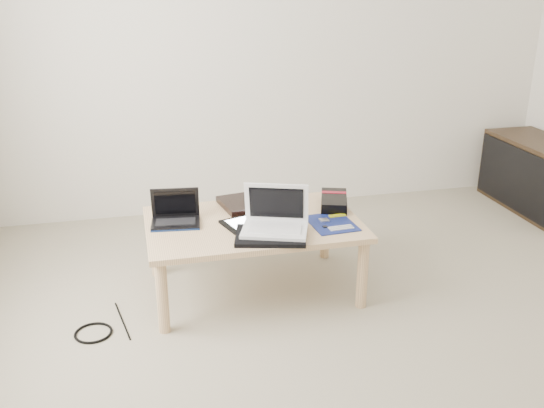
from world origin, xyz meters
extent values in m
plane|color=#B3A791|center=(0.00, 0.00, 0.00)|extent=(4.00, 4.00, 0.00)
cube|color=silver|center=(0.00, 2.05, 1.30)|extent=(4.00, 0.10, 2.60)
cube|color=#E3BC89|center=(-0.46, 0.76, 0.39)|extent=(1.10, 0.70, 0.03)
cylinder|color=#E3BC89|center=(-0.96, 0.46, 0.18)|extent=(0.06, 0.06, 0.37)
cylinder|color=#E3BC89|center=(0.04, 0.46, 0.18)|extent=(0.06, 0.06, 0.37)
cylinder|color=#E3BC89|center=(-0.96, 1.06, 0.18)|extent=(0.06, 0.06, 0.37)
cylinder|color=#E3BC89|center=(0.04, 1.06, 0.18)|extent=(0.06, 0.06, 0.37)
cube|color=#332315|center=(1.78, 1.45, 0.25)|extent=(0.40, 0.90, 0.50)
cube|color=black|center=(1.58, 1.45, 0.25)|extent=(0.02, 0.86, 0.44)
cube|color=black|center=(-0.42, 0.99, 0.42)|extent=(0.36, 0.32, 0.03)
cube|color=black|center=(-0.85, 0.81, 0.41)|extent=(0.26, 0.20, 0.02)
cube|color=black|center=(-0.85, 0.81, 0.42)|extent=(0.21, 0.12, 0.00)
cube|color=black|center=(-0.86, 0.75, 0.42)|extent=(0.06, 0.03, 0.00)
cube|color=black|center=(-0.84, 0.88, 0.50)|extent=(0.25, 0.07, 0.16)
cube|color=black|center=(-0.84, 0.88, 0.50)|extent=(0.21, 0.05, 0.13)
cube|color=#0E214E|center=(-0.86, 0.73, 0.40)|extent=(0.25, 0.04, 0.01)
cube|color=black|center=(-0.48, 0.73, 0.41)|extent=(0.31, 0.26, 0.01)
cube|color=white|center=(-0.48, 0.73, 0.41)|extent=(0.24, 0.21, 0.00)
cube|color=silver|center=(-0.34, 0.84, 0.41)|extent=(0.09, 0.21, 0.02)
cube|color=#A1A1A6|center=(-0.34, 0.84, 0.42)|extent=(0.08, 0.17, 0.00)
cube|color=black|center=(-0.42, 0.54, 0.41)|extent=(0.39, 0.32, 0.02)
cube|color=white|center=(-0.39, 0.56, 0.43)|extent=(0.37, 0.32, 0.02)
cube|color=white|center=(-0.39, 0.56, 0.44)|extent=(0.29, 0.20, 0.00)
cube|color=white|center=(-0.42, 0.48, 0.44)|extent=(0.08, 0.05, 0.00)
cube|color=white|center=(-0.36, 0.64, 0.54)|extent=(0.32, 0.16, 0.21)
cube|color=black|center=(-0.36, 0.64, 0.54)|extent=(0.27, 0.13, 0.17)
cube|color=#0D1354|center=(-0.07, 0.64, 0.40)|extent=(0.23, 0.28, 0.01)
cube|color=silver|center=(-0.10, 0.67, 0.41)|extent=(0.05, 0.05, 0.01)
cube|color=yellow|center=(-0.01, 0.72, 0.41)|extent=(0.09, 0.01, 0.01)
cube|color=yellow|center=(-0.01, 0.71, 0.41)|extent=(0.09, 0.01, 0.01)
cube|color=silver|center=(-0.05, 0.57, 0.41)|extent=(0.13, 0.02, 0.01)
cube|color=silver|center=(-0.05, 0.56, 0.41)|extent=(0.13, 0.02, 0.01)
cube|color=silver|center=(-0.04, 0.54, 0.41)|extent=(0.13, 0.02, 0.01)
cube|color=black|center=(-0.12, 0.59, 0.41)|extent=(0.02, 0.02, 0.01)
cube|color=black|center=(0.02, 0.87, 0.43)|extent=(0.22, 0.31, 0.06)
cube|color=maroon|center=(0.04, 0.93, 0.46)|extent=(0.14, 0.08, 0.00)
torus|color=black|center=(-0.51, 0.77, 0.41)|extent=(0.10, 0.10, 0.01)
torus|color=black|center=(-1.29, 0.51, 0.01)|extent=(0.22, 0.22, 0.01)
cylinder|color=black|center=(-1.15, 0.60, 0.00)|extent=(0.08, 0.36, 0.01)
camera|label=1|loc=(-1.04, -2.09, 1.61)|focal=40.00mm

